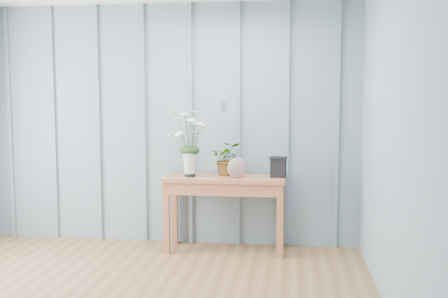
# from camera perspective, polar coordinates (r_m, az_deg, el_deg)

# --- Properties ---
(room_shell) EXTENTS (4.00, 4.50, 2.50)m
(room_shell) POSITION_cam_1_polar(r_m,az_deg,el_deg) (4.26, -10.61, 11.67)
(room_shell) COLOR #7A919F
(room_shell) RESTS_ON ground
(sideboard) EXTENTS (1.20, 0.45, 0.75)m
(sideboard) POSITION_cam_1_polar(r_m,az_deg,el_deg) (5.23, 0.07, -4.25)
(sideboard) COLOR #A75F3B
(sideboard) RESTS_ON ground
(daisy_vase) EXTENTS (0.48, 0.36, 0.67)m
(daisy_vase) POSITION_cam_1_polar(r_m,az_deg,el_deg) (5.17, -3.75, 1.63)
(daisy_vase) COLOR black
(daisy_vase) RESTS_ON sideboard
(spider_plant) EXTENTS (0.32, 0.28, 0.34)m
(spider_plant) POSITION_cam_1_polar(r_m,az_deg,el_deg) (5.29, 0.38, -1.04)
(spider_plant) COLOR #183517
(spider_plant) RESTS_ON sideboard
(felt_disc_vessel) EXTENTS (0.20, 0.14, 0.20)m
(felt_disc_vessel) POSITION_cam_1_polar(r_m,az_deg,el_deg) (5.10, 1.43, -2.07)
(felt_disc_vessel) COLOR #7E3E52
(felt_disc_vessel) RESTS_ON sideboard
(carved_box) EXTENTS (0.18, 0.15, 0.20)m
(carved_box) POSITION_cam_1_polar(r_m,az_deg,el_deg) (5.17, 5.93, -1.95)
(carved_box) COLOR black
(carved_box) RESTS_ON sideboard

